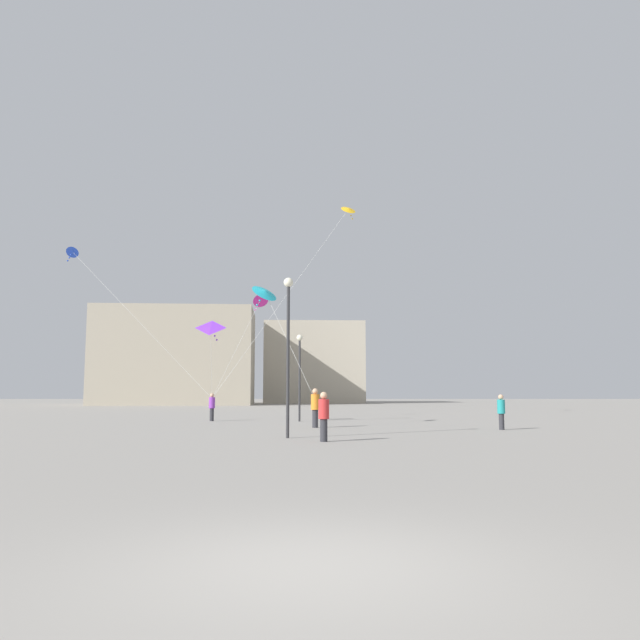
% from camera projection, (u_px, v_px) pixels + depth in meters
% --- Properties ---
extents(ground_plane, '(300.00, 300.00, 0.00)m').
position_uv_depth(ground_plane, '(313.00, 566.00, 6.09)').
color(ground_plane, gray).
extents(person_in_purple, '(0.35, 0.35, 1.61)m').
position_uv_depth(person_in_purple, '(214.00, 406.00, 36.65)').
color(person_in_purple, '#2D2D33').
rests_on(person_in_purple, ground_plane).
extents(person_in_teal, '(0.34, 0.34, 1.57)m').
position_uv_depth(person_in_teal, '(504.00, 410.00, 28.10)').
color(person_in_teal, '#2D2D33').
rests_on(person_in_teal, ground_plane).
extents(person_in_orange, '(0.40, 0.40, 1.84)m').
position_uv_depth(person_in_orange, '(318.00, 406.00, 29.78)').
color(person_in_orange, '#2D2D33').
rests_on(person_in_orange, ground_plane).
extents(person_in_red, '(0.37, 0.37, 1.68)m').
position_uv_depth(person_in_red, '(326.00, 414.00, 21.40)').
color(person_in_red, '#2D2D33').
rests_on(person_in_red, ground_plane).
extents(kite_magenta_diamond, '(3.01, 4.72, 6.84)m').
position_uv_depth(kite_magenta_diamond, '(263.00, 301.00, 41.50)').
color(kite_magenta_diamond, '#D12899').
extents(kite_cyan_diamond, '(3.42, 2.01, 5.84)m').
position_uv_depth(kite_cyan_diamond, '(267.00, 292.00, 31.54)').
color(kite_cyan_diamond, '#1EB2C6').
extents(kite_amber_diamond, '(9.02, 7.94, 13.89)m').
position_uv_depth(kite_amber_diamond, '(349.00, 211.00, 45.33)').
color(kite_amber_diamond, yellow).
extents(kite_cobalt_diamond, '(9.23, 1.10, 9.21)m').
position_uv_depth(kite_cobalt_diamond, '(79.00, 256.00, 38.48)').
color(kite_cobalt_diamond, blue).
extents(kite_violet_delta, '(1.28, 2.79, 4.23)m').
position_uv_depth(kite_violet_delta, '(213.00, 329.00, 34.71)').
color(kite_violet_delta, purple).
extents(building_left_hall, '(20.98, 14.12, 12.63)m').
position_uv_depth(building_left_hall, '(180.00, 357.00, 84.09)').
color(building_left_hall, '#A39984').
rests_on(building_left_hall, ground_plane).
extents(building_centre_hall, '(15.54, 15.77, 12.14)m').
position_uv_depth(building_centre_hall, '(316.00, 364.00, 98.97)').
color(building_centre_hall, '#B2A893').
rests_on(building_centre_hall, ground_plane).
extents(lamppost_east, '(0.36, 0.36, 4.99)m').
position_uv_depth(lamppost_east, '(302.00, 363.00, 36.43)').
color(lamppost_east, '#2D2D30').
rests_on(lamppost_east, ground_plane).
extents(lamppost_west, '(0.36, 0.36, 5.94)m').
position_uv_depth(lamppost_west, '(291.00, 332.00, 23.43)').
color(lamppost_west, '#2D2D30').
rests_on(lamppost_west, ground_plane).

